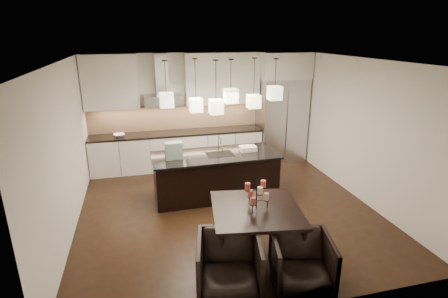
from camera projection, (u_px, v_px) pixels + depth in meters
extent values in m
cube|color=black|center=(226.00, 208.00, 6.82)|extent=(5.50, 5.50, 0.02)
cube|color=white|center=(227.00, 60.00, 5.93)|extent=(5.50, 5.50, 0.02)
cube|color=silver|center=(200.00, 109.00, 8.91)|extent=(5.50, 0.02, 2.80)
cube|color=silver|center=(290.00, 210.00, 3.83)|extent=(5.50, 0.02, 2.80)
cube|color=silver|center=(64.00, 151.00, 5.73)|extent=(0.02, 5.50, 2.80)
cube|color=silver|center=(359.00, 130.00, 7.01)|extent=(0.02, 5.50, 2.80)
cube|color=#B7B7BA|center=(281.00, 120.00, 9.15)|extent=(1.20, 0.72, 2.15)
cube|color=silver|center=(284.00, 65.00, 8.71)|extent=(1.26, 0.72, 0.65)
cube|color=silver|center=(178.00, 150.00, 8.77)|extent=(4.21, 0.62, 0.88)
cube|color=black|center=(178.00, 133.00, 8.62)|extent=(4.21, 0.66, 0.04)
cube|color=tan|center=(176.00, 117.00, 8.79)|extent=(4.21, 0.02, 0.63)
cube|color=silver|center=(110.00, 82.00, 8.01)|extent=(1.25, 0.35, 1.25)
cube|color=silver|center=(222.00, 79.00, 8.62)|extent=(1.85, 0.35, 1.25)
cube|color=#B7B7BA|center=(163.00, 100.00, 8.34)|extent=(0.90, 0.52, 0.24)
cube|color=#B7B7BA|center=(161.00, 74.00, 8.25)|extent=(0.30, 0.28, 0.96)
imported|color=silver|center=(119.00, 135.00, 8.24)|extent=(0.31, 0.31, 0.06)
cube|color=black|center=(215.00, 176.00, 7.23)|extent=(2.48, 1.02, 0.87)
cube|color=black|center=(215.00, 155.00, 7.09)|extent=(2.56, 1.10, 0.04)
cube|color=#22543F|center=(174.00, 151.00, 6.78)|extent=(0.34, 0.18, 0.34)
cube|color=silver|center=(248.00, 148.00, 7.28)|extent=(0.34, 0.24, 0.10)
cylinder|color=#D6B08B|center=(266.00, 196.00, 5.14)|extent=(0.09, 0.09, 0.10)
cylinder|color=#CF4D37|center=(250.00, 193.00, 5.24)|extent=(0.09, 0.09, 0.10)
cylinder|color=#9A3D35|center=(253.00, 201.00, 5.00)|extent=(0.09, 0.09, 0.10)
cylinder|color=#CF4D37|center=(263.00, 184.00, 5.17)|extent=(0.09, 0.09, 0.10)
cylinder|color=#9A3D35|center=(248.00, 186.00, 5.08)|extent=(0.09, 0.09, 0.10)
cylinder|color=#D6B08B|center=(260.00, 190.00, 4.95)|extent=(0.09, 0.09, 0.10)
imported|color=black|center=(229.00, 265.00, 4.53)|extent=(0.98, 1.00, 0.77)
imported|color=black|center=(302.00, 262.00, 4.63)|extent=(0.94, 0.96, 0.73)
cube|color=beige|center=(167.00, 100.00, 6.28)|extent=(0.24, 0.24, 0.26)
cube|color=beige|center=(196.00, 105.00, 6.81)|extent=(0.24, 0.24, 0.26)
cube|color=beige|center=(231.00, 96.00, 6.56)|extent=(0.24, 0.24, 0.26)
cube|color=beige|center=(254.00, 101.00, 6.95)|extent=(0.24, 0.24, 0.26)
cube|color=beige|center=(275.00, 93.00, 6.73)|extent=(0.24, 0.24, 0.26)
cube|color=beige|center=(216.00, 107.00, 6.46)|extent=(0.24, 0.24, 0.26)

